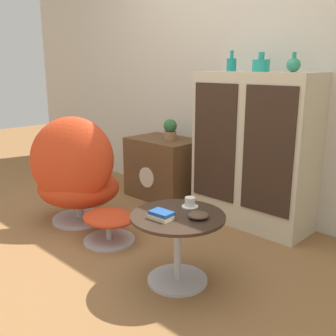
% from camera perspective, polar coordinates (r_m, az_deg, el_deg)
% --- Properties ---
extents(ground_plane, '(12.00, 12.00, 0.00)m').
position_cam_1_polar(ground_plane, '(2.82, -11.11, -12.68)').
color(ground_plane, olive).
extents(wall_back, '(6.40, 0.06, 2.60)m').
position_cam_1_polar(wall_back, '(3.60, 9.10, 14.78)').
color(wall_back, beige).
rests_on(wall_back, ground_plane).
extents(sideboard, '(0.97, 0.42, 1.24)m').
position_cam_1_polar(sideboard, '(3.24, 12.33, 2.50)').
color(sideboard, beige).
rests_on(sideboard, ground_plane).
extents(tv_console, '(0.69, 0.48, 0.59)m').
position_cam_1_polar(tv_console, '(3.89, -0.55, -0.02)').
color(tv_console, brown).
rests_on(tv_console, ground_plane).
extents(egg_chair, '(0.92, 0.91, 0.92)m').
position_cam_1_polar(egg_chair, '(3.29, -13.32, -0.95)').
color(egg_chair, '#B7B7BC').
rests_on(egg_chair, ground_plane).
extents(ottoman, '(0.42, 0.38, 0.23)m').
position_cam_1_polar(ottoman, '(2.98, -8.59, -7.70)').
color(ottoman, '#B7B7BC').
rests_on(ottoman, ground_plane).
extents(coffee_table, '(0.56, 0.56, 0.43)m').
position_cam_1_polar(coffee_table, '(2.38, 1.42, -10.15)').
color(coffee_table, '#B7B7BC').
rests_on(coffee_table, ground_plane).
extents(vase_leftmost, '(0.08, 0.08, 0.16)m').
position_cam_1_polar(vase_leftmost, '(3.31, 9.20, 14.66)').
color(vase_leftmost, teal).
rests_on(vase_leftmost, sideboard).
extents(vase_inner_left, '(0.13, 0.13, 0.14)m').
position_cam_1_polar(vase_inner_left, '(3.16, 13.34, 14.35)').
color(vase_inner_left, teal).
rests_on(vase_inner_left, sideboard).
extents(vase_inner_right, '(0.10, 0.10, 0.14)m').
position_cam_1_polar(vase_inner_right, '(3.03, 17.76, 14.11)').
color(vase_inner_right, '#2D8E6B').
rests_on(vase_inner_right, sideboard).
extents(potted_plant, '(0.13, 0.13, 0.20)m').
position_cam_1_polar(potted_plant, '(3.75, 0.32, 5.62)').
color(potted_plant, '#996B4C').
rests_on(potted_plant, tv_console).
extents(teacup, '(0.10, 0.10, 0.06)m').
position_cam_1_polar(teacup, '(2.44, 3.21, -5.09)').
color(teacup, white).
rests_on(teacup, coffee_table).
extents(book_stack, '(0.14, 0.10, 0.04)m').
position_cam_1_polar(book_stack, '(2.25, -0.98, -6.86)').
color(book_stack, beige).
rests_on(book_stack, coffee_table).
extents(bowl, '(0.12, 0.12, 0.04)m').
position_cam_1_polar(bowl, '(2.27, 4.41, -6.84)').
color(bowl, '#4C3828').
rests_on(bowl, coffee_table).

